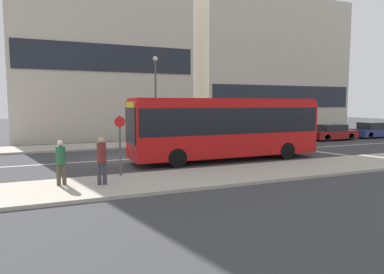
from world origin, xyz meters
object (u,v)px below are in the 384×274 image
(pedestrian_near_stop, at_px, (61,160))
(parked_car_1, at_px, (331,133))
(pedestrian_down_pavement, at_px, (102,158))
(bus_stop_sign, at_px, (120,140))
(parked_car_0, at_px, (285,135))
(street_lamp, at_px, (156,91))
(city_bus, at_px, (226,125))
(parked_car_2, at_px, (372,130))

(pedestrian_near_stop, bearing_deg, parked_car_1, 14.44)
(pedestrian_down_pavement, relative_size, bus_stop_sign, 0.71)
(pedestrian_down_pavement, xyz_separation_m, bus_stop_sign, (0.94, 1.32, 0.47))
(parked_car_0, xyz_separation_m, pedestrian_near_stop, (-17.37, -9.23, 0.45))
(parked_car_0, relative_size, pedestrian_near_stop, 2.53)
(pedestrian_near_stop, bearing_deg, parked_car_0, 20.16)
(pedestrian_near_stop, height_order, pedestrian_down_pavement, pedestrian_down_pavement)
(parked_car_1, distance_m, street_lamp, 15.71)
(pedestrian_down_pavement, distance_m, bus_stop_sign, 1.69)
(bus_stop_sign, bearing_deg, city_bus, 21.80)
(parked_car_2, bearing_deg, street_lamp, 175.13)
(parked_car_0, distance_m, parked_car_2, 9.79)
(parked_car_2, xyz_separation_m, bus_stop_sign, (-24.82, -8.38, 0.96))
(parked_car_2, relative_size, street_lamp, 0.61)
(parked_car_0, xyz_separation_m, pedestrian_down_pavement, (-15.97, -9.77, 0.53))
(city_bus, distance_m, street_lamp, 8.05)
(parked_car_1, bearing_deg, city_bus, -156.86)
(city_bus, xyz_separation_m, parked_car_2, (18.47, 5.83, -1.30))
(street_lamp, bearing_deg, parked_car_2, -4.87)
(parked_car_0, bearing_deg, parked_car_1, -1.92)
(parked_car_0, height_order, street_lamp, street_lamp)
(parked_car_1, bearing_deg, pedestrian_down_pavement, -155.14)
(parked_car_2, distance_m, bus_stop_sign, 26.21)
(parked_car_2, bearing_deg, parked_car_0, 179.57)
(pedestrian_near_stop, xyz_separation_m, pedestrian_down_pavement, (1.40, -0.54, 0.08))
(city_bus, xyz_separation_m, bus_stop_sign, (-6.35, -2.54, -0.34))
(pedestrian_near_stop, bearing_deg, pedestrian_down_pavement, -28.90)
(city_bus, distance_m, parked_car_2, 19.41)
(parked_car_1, relative_size, bus_stop_sign, 1.68)
(pedestrian_down_pavement, height_order, bus_stop_sign, bus_stop_sign)
(parked_car_2, relative_size, pedestrian_near_stop, 2.36)
(parked_car_2, xyz_separation_m, pedestrian_near_stop, (-27.17, -9.16, 0.41))
(parked_car_1, height_order, parked_car_2, parked_car_2)
(city_bus, height_order, street_lamp, street_lamp)
(pedestrian_down_pavement, bearing_deg, parked_car_0, -145.82)
(pedestrian_near_stop, height_order, street_lamp, street_lamp)
(street_lamp, bearing_deg, bus_stop_sign, -114.43)
(parked_car_0, distance_m, street_lamp, 11.12)
(parked_car_1, height_order, street_lamp, street_lamp)
(city_bus, height_order, parked_car_1, city_bus)
(parked_car_2, height_order, street_lamp, street_lamp)
(parked_car_0, relative_size, parked_car_2, 1.07)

